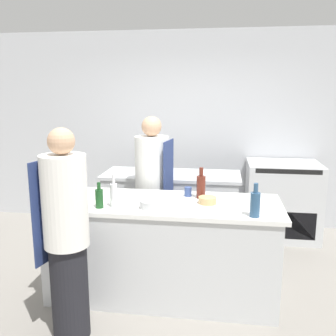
# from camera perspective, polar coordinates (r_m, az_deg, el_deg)

# --- Properties ---
(ground_plane) EXTENTS (16.00, 16.00, 0.00)m
(ground_plane) POSITION_cam_1_polar(r_m,az_deg,el_deg) (3.90, -0.78, -18.47)
(ground_plane) COLOR gray
(wall_back) EXTENTS (8.00, 0.06, 2.80)m
(wall_back) POSITION_cam_1_polar(r_m,az_deg,el_deg) (5.51, 2.69, 5.87)
(wall_back) COLOR silver
(wall_back) RESTS_ON ground_plane
(prep_counter) EXTENTS (2.20, 0.83, 0.94)m
(prep_counter) POSITION_cam_1_polar(r_m,az_deg,el_deg) (3.68, -0.81, -12.12)
(prep_counter) COLOR silver
(prep_counter) RESTS_ON ground_plane
(pass_counter) EXTENTS (1.72, 0.68, 0.94)m
(pass_counter) POSITION_cam_1_polar(r_m,az_deg,el_deg) (4.81, 0.52, -6.30)
(pass_counter) COLOR silver
(pass_counter) RESTS_ON ground_plane
(oven_range) EXTENTS (0.94, 0.74, 1.02)m
(oven_range) POSITION_cam_1_polar(r_m,az_deg,el_deg) (5.30, 16.96, -4.68)
(oven_range) COLOR silver
(oven_range) RESTS_ON ground_plane
(chef_at_prep_near) EXTENTS (0.39, 0.38, 1.70)m
(chef_at_prep_near) POSITION_cam_1_polar(r_m,az_deg,el_deg) (3.05, -15.23, -10.03)
(chef_at_prep_near) COLOR black
(chef_at_prep_near) RESTS_ON ground_plane
(chef_at_stove) EXTENTS (0.42, 0.40, 1.69)m
(chef_at_stove) POSITION_cam_1_polar(r_m,az_deg,el_deg) (4.27, -2.39, -3.51)
(chef_at_stove) COLOR black
(chef_at_stove) RESTS_ON ground_plane
(bottle_olive_oil) EXTENTS (0.08, 0.08, 0.28)m
(bottle_olive_oil) POSITION_cam_1_polar(r_m,az_deg,el_deg) (3.16, 13.13, -5.30)
(bottle_olive_oil) COLOR #2D5175
(bottle_olive_oil) RESTS_ON prep_counter
(bottle_vinegar) EXTENTS (0.07, 0.07, 0.23)m
(bottle_vinegar) POSITION_cam_1_polar(r_m,az_deg,el_deg) (3.37, -10.44, -4.47)
(bottle_vinegar) COLOR #19471E
(bottle_vinegar) RESTS_ON prep_counter
(bottle_wine) EXTENTS (0.09, 0.09, 0.28)m
(bottle_wine) POSITION_cam_1_polar(r_m,az_deg,el_deg) (3.57, -14.75, -3.45)
(bottle_wine) COLOR #B2A84C
(bottle_wine) RESTS_ON prep_counter
(bottle_cooking_oil) EXTENTS (0.06, 0.06, 0.30)m
(bottle_cooking_oil) POSITION_cam_1_polar(r_m,az_deg,el_deg) (3.36, -8.27, -3.99)
(bottle_cooking_oil) COLOR silver
(bottle_cooking_oil) RESTS_ON prep_counter
(bottle_sauce) EXTENTS (0.09, 0.09, 0.30)m
(bottle_sauce) POSITION_cam_1_polar(r_m,az_deg,el_deg) (3.62, 5.05, -2.76)
(bottle_sauce) COLOR #5B2319
(bottle_sauce) RESTS_ON prep_counter
(bottle_water) EXTENTS (0.09, 0.09, 0.31)m
(bottle_water) POSITION_cam_1_polar(r_m,az_deg,el_deg) (4.01, -14.19, -1.58)
(bottle_water) COLOR black
(bottle_water) RESTS_ON prep_counter
(bowl_mixing_large) EXTENTS (0.16, 0.16, 0.06)m
(bowl_mixing_large) POSITION_cam_1_polar(r_m,az_deg,el_deg) (3.47, 6.03, -4.89)
(bowl_mixing_large) COLOR tan
(bowl_mixing_large) RESTS_ON prep_counter
(bowl_prep_small) EXTENTS (0.18, 0.18, 0.07)m
(bowl_prep_small) POSITION_cam_1_polar(r_m,az_deg,el_deg) (3.32, -2.80, -5.56)
(bowl_prep_small) COLOR #B7BABC
(bowl_prep_small) RESTS_ON prep_counter
(cup) EXTENTS (0.07, 0.07, 0.09)m
(cup) POSITION_cam_1_polar(r_m,az_deg,el_deg) (3.69, 3.07, -3.62)
(cup) COLOR #33477F
(cup) RESTS_ON prep_counter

